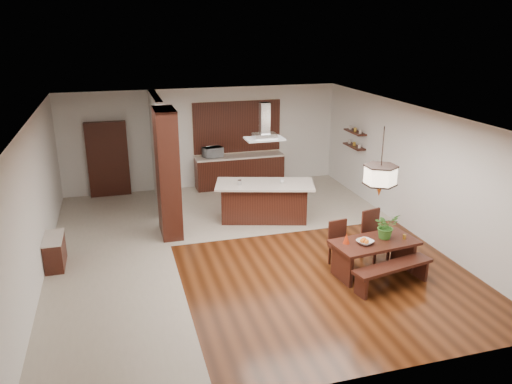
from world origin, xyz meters
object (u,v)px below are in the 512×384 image
object	(u,v)px
pendant_lantern	(382,162)
dining_chair_right	(376,236)
hallway_console	(55,252)
dining_table	(374,250)
dining_bench	(392,276)
kitchen_island	(264,201)
island_cup	(282,181)
fruit_bowl	(365,242)
range_hood	(265,121)
dining_chair_left	(342,245)
foliage_plant	(386,226)
microwave	(213,152)

from	to	relation	value
pendant_lantern	dining_chair_right	bearing A→B (deg)	57.45
hallway_console	dining_table	bearing A→B (deg)	-18.77
dining_bench	kitchen_island	bearing A→B (deg)	108.75
dining_bench	island_cup	size ratio (longest dim) A/B	14.49
dining_table	pendant_lantern	world-z (taller)	pendant_lantern
pendant_lantern	fruit_bowl	xyz separation A→B (m)	(-0.24, -0.06, -1.53)
dining_chair_right	pendant_lantern	world-z (taller)	pendant_lantern
kitchen_island	range_hood	bearing A→B (deg)	106.53
pendant_lantern	dining_chair_left	bearing A→B (deg)	136.03
hallway_console	foliage_plant	size ratio (longest dim) A/B	1.74
dining_bench	microwave	world-z (taller)	microwave
hallway_console	microwave	distance (m)	5.73
dining_chair_right	range_hood	size ratio (longest dim) A/B	1.14
dining_table	range_hood	xyz separation A→B (m)	(-1.23, 3.24, 1.96)
dining_table	foliage_plant	xyz separation A→B (m)	(0.26, 0.08, 0.43)
fruit_bowl	island_cup	xyz separation A→B (m)	(-0.57, 3.17, 0.30)
dining_bench	foliage_plant	xyz separation A→B (m)	(0.19, 0.66, 0.71)
foliage_plant	fruit_bowl	world-z (taller)	foliage_plant
dining_table	dining_chair_left	bearing A→B (deg)	136.03
range_hood	microwave	size ratio (longest dim) A/B	1.67
pendant_lantern	hallway_console	bearing A→B (deg)	161.23
dining_table	pendant_lantern	size ratio (longest dim) A/B	1.31
dining_chair_right	range_hood	world-z (taller)	range_hood
dining_table	fruit_bowl	world-z (taller)	fruit_bowl
microwave	dining_chair_right	bearing A→B (deg)	-84.21
hallway_console	dining_table	xyz separation A→B (m)	(5.95, -2.02, 0.19)
dining_chair_right	pendant_lantern	size ratio (longest dim) A/B	0.78
hallway_console	range_hood	world-z (taller)	range_hood
dining_bench	fruit_bowl	world-z (taller)	fruit_bowl
foliage_plant	island_cup	world-z (taller)	foliage_plant
pendant_lantern	foliage_plant	distance (m)	1.34
pendant_lantern	island_cup	xyz separation A→B (m)	(-0.81, 3.11, -1.23)
dining_table	pendant_lantern	xyz separation A→B (m)	(0.00, -0.00, 1.74)
dining_chair_left	dining_chair_right	distance (m)	0.82
dining_bench	foliage_plant	size ratio (longest dim) A/B	3.22
hallway_console	island_cup	xyz separation A→B (m)	(5.13, 1.09, 0.70)
dining_chair_left	pendant_lantern	size ratio (longest dim) A/B	0.71
foliage_plant	fruit_bowl	size ratio (longest dim) A/B	1.68
hallway_console	fruit_bowl	bearing A→B (deg)	-20.05
hallway_console	foliage_plant	distance (m)	6.53
hallway_console	dining_chair_right	world-z (taller)	dining_chair_right
range_hood	island_cup	bearing A→B (deg)	-16.87
range_hood	fruit_bowl	bearing A→B (deg)	-73.38
dining_chair_right	microwave	size ratio (longest dim) A/B	1.91
dining_chair_left	foliage_plant	distance (m)	0.94
fruit_bowl	island_cup	distance (m)	3.23
dining_chair_left	fruit_bowl	world-z (taller)	dining_chair_left
dining_chair_left	pendant_lantern	bearing A→B (deg)	-51.39
dining_chair_right	pendant_lantern	xyz separation A→B (m)	(-0.35, -0.54, 1.73)
foliage_plant	kitchen_island	xyz separation A→B (m)	(-1.49, 3.15, -0.44)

